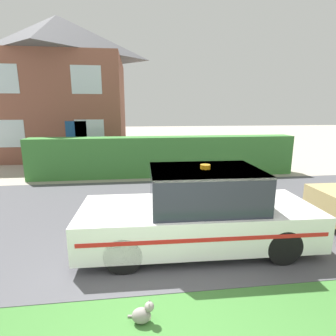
{
  "coord_description": "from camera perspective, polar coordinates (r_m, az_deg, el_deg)",
  "views": [
    {
      "loc": [
        -0.24,
        -2.37,
        2.65
      ],
      "look_at": [
        0.62,
        4.71,
        1.05
      ],
      "focal_mm": 28.0,
      "sensor_mm": 36.0,
      "label": 1
    }
  ],
  "objects": [
    {
      "name": "garden_hedge",
      "position": [
        10.6,
        -0.73,
        2.55
      ],
      "size": [
        10.56,
        0.8,
        1.59
      ],
      "primitive_type": "cube",
      "color": "#3D7F38",
      "rests_on": "ground"
    },
    {
      "name": "police_car",
      "position": [
        5.13,
        6.81,
        -9.42
      ],
      "size": [
        4.46,
        1.76,
        1.64
      ],
      "rotation": [
        0.0,
        0.0,
        3.12
      ],
      "color": "black",
      "rests_on": "road_strip"
    },
    {
      "name": "wheelie_bin",
      "position": [
        12.04,
        -17.16,
        1.95
      ],
      "size": [
        0.61,
        0.59,
        1.06
      ],
      "rotation": [
        0.0,
        0.0,
        0.06
      ],
      "color": "black",
      "rests_on": "ground"
    },
    {
      "name": "house_left",
      "position": [
        16.81,
        -22.04,
        16.04
      ],
      "size": [
        7.12,
        6.12,
        7.66
      ],
      "color": "brown",
      "rests_on": "ground"
    },
    {
      "name": "cat",
      "position": [
        3.79,
        -5.46,
        -29.09
      ],
      "size": [
        0.34,
        0.22,
        0.31
      ],
      "rotation": [
        0.0,
        0.0,
        6.2
      ],
      "color": "gray",
      "rests_on": "ground"
    },
    {
      "name": "road_strip",
      "position": [
        6.95,
        -4.5,
        -9.75
      ],
      "size": [
        28.0,
        6.23,
        0.01
      ],
      "primitive_type": "cube",
      "color": "#4C4C51",
      "rests_on": "ground"
    }
  ]
}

